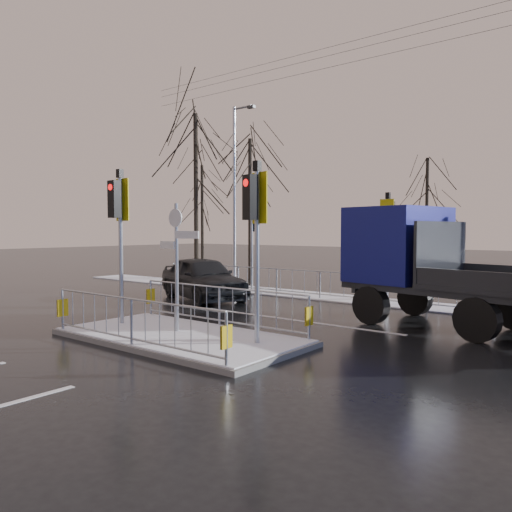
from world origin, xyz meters
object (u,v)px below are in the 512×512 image
Objects in this scene: car_far_lane at (203,278)px; street_lamp_left at (235,188)px; traffic_island at (180,323)px; flatbed_truck at (430,262)px.

car_far_lane is 5.95m from street_lamp_left.
street_lamp_left reaches higher than car_far_lane.
traffic_island is 12.17m from street_lamp_left.
flatbed_truck is at bearing 54.35° from traffic_island.
street_lamp_left is at bearing 124.07° from traffic_island.
street_lamp_left is at bearing 47.15° from car_far_lane.
street_lamp_left reaches higher than flatbed_truck.
traffic_island is at bearing -125.65° from flatbed_truck.
traffic_island is 6.89m from car_far_lane.
street_lamp_left reaches higher than traffic_island.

